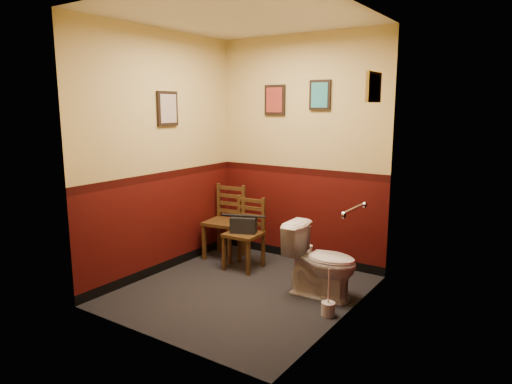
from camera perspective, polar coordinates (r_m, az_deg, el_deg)
floor at (r=4.82m, az=-1.69°, el=-12.23°), size 2.20×2.40×0.00m
ceiling at (r=4.52m, az=-1.90°, el=21.18°), size 2.20×2.40×0.00m
wall_back at (r=5.49m, az=5.56°, el=5.12°), size 2.20×0.00×2.70m
wall_front at (r=3.57m, az=-13.07°, el=1.94°), size 2.20×0.00×2.70m
wall_left at (r=5.19m, az=-11.75°, el=4.63°), size 0.00×2.40×2.70m
wall_right at (r=3.94m, az=11.35°, el=2.80°), size 0.00×2.40×2.70m
grab_bar at (r=4.25m, az=12.07°, el=-2.15°), size 0.05×0.56×0.06m
framed_print_back_a at (r=5.62m, az=2.37°, el=11.42°), size 0.28×0.04×0.36m
framed_print_back_b at (r=5.33m, az=8.00°, el=11.91°), size 0.26×0.04×0.34m
framed_print_left at (r=5.22m, az=-11.00°, el=10.20°), size 0.04×0.30×0.38m
framed_print_right at (r=4.47m, az=14.47°, el=12.58°), size 0.04×0.34×0.28m
toilet at (r=4.62m, az=8.15°, el=-8.58°), size 0.75×0.44×0.72m
toilet_brush at (r=4.32m, az=9.00°, el=-14.12°), size 0.12×0.12×0.45m
chair_left at (r=5.74m, az=-3.82°, el=-3.70°), size 0.47×0.47×0.91m
chair_right at (r=5.34m, az=-1.35°, el=-5.18°), size 0.41×0.41×0.83m
handbag at (r=5.28m, az=-1.57°, el=-4.12°), size 0.33×0.24×0.22m
tp_stack at (r=5.48m, az=6.63°, el=-8.16°), size 0.21×0.13×0.27m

